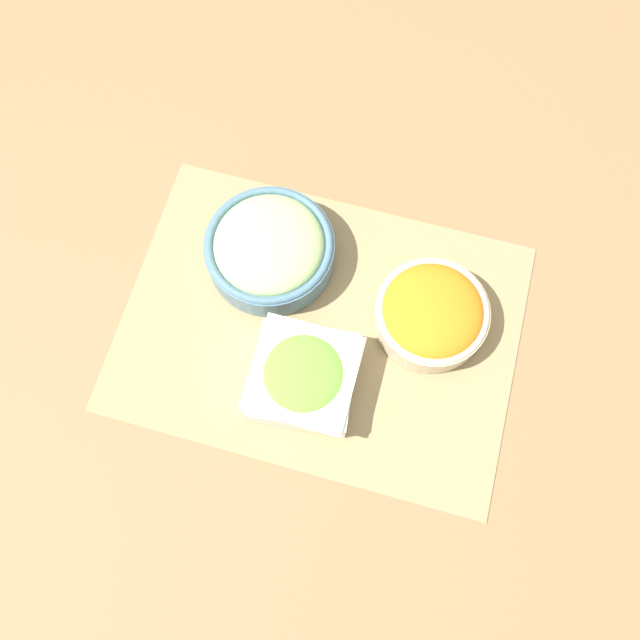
% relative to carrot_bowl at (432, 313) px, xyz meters
% --- Properties ---
extents(ground_plane, '(3.00, 3.00, 0.00)m').
position_rel_carrot_bowl_xyz_m(ground_plane, '(-0.15, -0.05, -0.03)').
color(ground_plane, olive).
extents(placemat, '(0.57, 0.41, 0.00)m').
position_rel_carrot_bowl_xyz_m(placemat, '(-0.15, -0.05, -0.03)').
color(placemat, '#937F56').
rests_on(placemat, ground_plane).
extents(carrot_bowl, '(0.16, 0.16, 0.06)m').
position_rel_carrot_bowl_xyz_m(carrot_bowl, '(0.00, 0.00, 0.00)').
color(carrot_bowl, beige).
rests_on(carrot_bowl, placemat).
extents(lettuce_bowl, '(0.15, 0.15, 0.06)m').
position_rel_carrot_bowl_xyz_m(lettuce_bowl, '(-0.15, -0.14, 0.00)').
color(lettuce_bowl, white).
rests_on(lettuce_bowl, placemat).
extents(cucumber_bowl, '(0.19, 0.19, 0.07)m').
position_rel_carrot_bowl_xyz_m(cucumber_bowl, '(-0.25, 0.03, 0.00)').
color(cucumber_bowl, slate).
rests_on(cucumber_bowl, placemat).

